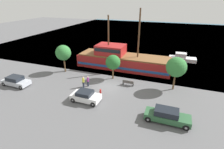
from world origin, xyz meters
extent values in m
plane|color=#5B5B5E|center=(0.00, 0.00, 0.00)|extent=(160.00, 160.00, 0.00)
plane|color=#38667F|center=(0.00, 44.00, 0.00)|extent=(80.00, 80.00, 0.00)
cube|color=#A31E1E|center=(0.01, 8.49, 1.14)|extent=(17.82, 4.88, 2.28)
cube|color=#234C93|center=(0.01, 8.49, 0.80)|extent=(17.47, 4.96, 0.45)
cube|color=#A31E1E|center=(9.52, 8.49, 1.48)|extent=(1.40, 2.68, 1.59)
cube|color=brown|center=(0.01, 8.49, 2.40)|extent=(17.11, 4.49, 0.25)
cube|color=#A31E1E|center=(-2.66, 8.49, 3.42)|extent=(5.35, 3.90, 1.79)
cube|color=black|center=(-2.66, 8.49, 3.69)|extent=(5.08, 3.96, 0.64)
cylinder|color=#4C331E|center=(2.68, 8.49, 6.79)|extent=(0.28, 0.28, 8.52)
cylinder|color=#4C331E|center=(-3.11, 8.49, 6.15)|extent=(0.28, 0.28, 7.24)
cube|color=silver|center=(10.83, 16.75, 0.39)|extent=(5.56, 2.03, 0.78)
cube|color=silver|center=(10.41, 16.75, 1.24)|extent=(2.22, 1.58, 0.92)
cube|color=black|center=(11.08, 16.75, 1.24)|extent=(0.12, 1.42, 0.74)
cube|color=#B7BCC6|center=(-13.53, -4.52, 0.56)|extent=(4.31, 1.86, 0.65)
cube|color=black|center=(-13.66, -4.52, 1.18)|extent=(2.24, 1.68, 0.60)
cylinder|color=black|center=(-11.81, -5.37, 0.31)|extent=(0.63, 0.22, 0.63)
cylinder|color=gray|center=(-11.81, -5.37, 0.31)|extent=(0.24, 0.25, 0.24)
cylinder|color=black|center=(-11.81, -3.68, 0.31)|extent=(0.63, 0.22, 0.63)
cylinder|color=gray|center=(-11.81, -3.68, 0.31)|extent=(0.24, 0.25, 0.24)
cylinder|color=black|center=(-15.25, -5.37, 0.31)|extent=(0.63, 0.22, 0.63)
cylinder|color=gray|center=(-15.25, -5.37, 0.31)|extent=(0.24, 0.25, 0.24)
cylinder|color=black|center=(-15.25, -3.68, 0.31)|extent=(0.63, 0.22, 0.63)
cylinder|color=gray|center=(-15.25, -3.68, 0.31)|extent=(0.24, 0.25, 0.24)
cube|color=#2D5B38|center=(9.24, -5.46, 0.60)|extent=(4.89, 1.75, 0.67)
cube|color=black|center=(9.10, -5.46, 1.25)|extent=(2.54, 1.58, 0.63)
cylinder|color=black|center=(11.20, -6.25, 0.35)|extent=(0.70, 0.22, 0.70)
cylinder|color=gray|center=(11.20, -6.25, 0.35)|extent=(0.27, 0.25, 0.27)
cylinder|color=black|center=(11.20, -4.68, 0.35)|extent=(0.70, 0.22, 0.70)
cylinder|color=gray|center=(11.20, -4.68, 0.35)|extent=(0.27, 0.25, 0.27)
cylinder|color=black|center=(7.29, -6.25, 0.35)|extent=(0.70, 0.22, 0.70)
cylinder|color=gray|center=(7.29, -6.25, 0.35)|extent=(0.27, 0.25, 0.27)
cylinder|color=black|center=(7.29, -4.68, 0.35)|extent=(0.70, 0.22, 0.70)
cylinder|color=gray|center=(7.29, -4.68, 0.35)|extent=(0.27, 0.25, 0.27)
cube|color=white|center=(-1.16, -4.82, 0.61)|extent=(3.83, 1.90, 0.73)
cube|color=black|center=(-1.27, -4.82, 1.21)|extent=(1.99, 1.71, 0.48)
cylinder|color=black|center=(0.30, -5.68, 0.33)|extent=(0.65, 0.22, 0.65)
cylinder|color=gray|center=(0.30, -5.68, 0.33)|extent=(0.25, 0.25, 0.25)
cylinder|color=black|center=(0.30, -3.96, 0.33)|extent=(0.65, 0.22, 0.65)
cylinder|color=gray|center=(0.30, -3.96, 0.33)|extent=(0.25, 0.25, 0.25)
cylinder|color=black|center=(-2.62, -5.68, 0.33)|extent=(0.65, 0.22, 0.65)
cylinder|color=gray|center=(-2.62, -5.68, 0.33)|extent=(0.25, 0.25, 0.25)
cylinder|color=black|center=(-2.62, -3.96, 0.33)|extent=(0.65, 0.22, 0.65)
cylinder|color=gray|center=(-2.62, -3.96, 0.33)|extent=(0.25, 0.25, 0.25)
cylinder|color=red|center=(-0.11, -2.44, 0.28)|extent=(0.22, 0.22, 0.56)
sphere|color=red|center=(-0.11, -2.44, 0.64)|extent=(0.25, 0.25, 0.25)
cylinder|color=red|center=(-0.27, -2.44, 0.31)|extent=(0.10, 0.09, 0.09)
cylinder|color=red|center=(0.05, -2.44, 0.31)|extent=(0.10, 0.09, 0.09)
cube|color=#4C4742|center=(2.88, 1.59, 0.42)|extent=(1.74, 0.45, 0.05)
cube|color=#4C4742|center=(2.88, 1.39, 0.65)|extent=(1.74, 0.06, 0.40)
cube|color=#2D2D2D|center=(2.07, 1.59, 0.20)|extent=(0.12, 0.36, 0.40)
cube|color=#2D2D2D|center=(3.69, 1.59, 0.20)|extent=(0.12, 0.36, 0.40)
cylinder|color=#232838|center=(-3.35, -1.47, 0.43)|extent=(0.27, 0.27, 0.86)
cylinder|color=gold|center=(-3.35, -1.47, 1.20)|extent=(0.32, 0.32, 0.67)
sphere|color=beige|center=(-3.35, -1.47, 1.64)|extent=(0.23, 0.23, 0.23)
cylinder|color=#232838|center=(-2.87, -0.91, 0.41)|extent=(0.27, 0.27, 0.81)
cylinder|color=#99338C|center=(-2.87, -0.91, 1.13)|extent=(0.32, 0.32, 0.63)
sphere|color=beige|center=(-2.87, -0.91, 1.55)|extent=(0.22, 0.22, 0.22)
cylinder|color=brown|center=(-9.56, 2.83, 1.23)|extent=(0.24, 0.24, 2.47)
sphere|color=#337A38|center=(-9.56, 2.83, 3.63)|extent=(2.72, 2.72, 2.72)
cylinder|color=brown|center=(-0.22, 3.06, 0.94)|extent=(0.24, 0.24, 1.88)
sphere|color=#286B2D|center=(-0.22, 3.06, 2.92)|extent=(2.44, 2.44, 2.44)
cylinder|color=brown|center=(9.54, 2.63, 1.17)|extent=(0.24, 0.24, 2.33)
sphere|color=#337A38|center=(9.54, 2.63, 3.56)|extent=(2.89, 2.89, 2.89)
camera|label=1|loc=(8.95, -22.24, 12.66)|focal=28.00mm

